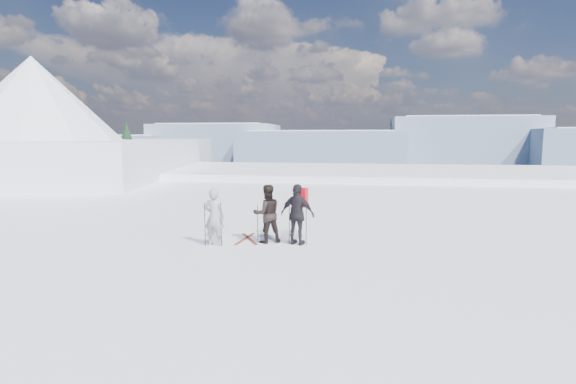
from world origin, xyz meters
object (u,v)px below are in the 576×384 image
Objects in this scene: skier_grey at (214,217)px; skis_loose at (247,239)px; skier_dark at (267,214)px; skier_pack at (297,215)px.

skier_grey reaches higher than skis_loose.
skier_grey is 0.96× the size of skier_dark.
skis_loose is (-1.72, 0.45, -0.93)m from skier_pack.
skier_grey is at bearing -128.87° from skis_loose.
skier_pack reaches higher than skis_loose.
skier_dark is (1.52, 0.64, 0.04)m from skier_grey.
skier_pack is (2.50, 0.52, 0.06)m from skier_grey.
skier_pack reaches higher than skier_grey.
skis_loose is at bearing -124.47° from skier_grey.
skier_dark is at bearing 9.39° from skier_pack.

